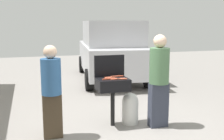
{
  "coord_description": "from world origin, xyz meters",
  "views": [
    {
      "loc": [
        -1.53,
        -4.71,
        1.97
      ],
      "look_at": [
        0.12,
        0.71,
        1.0
      ],
      "focal_mm": 44.74,
      "sensor_mm": 36.0,
      "label": 1
    }
  ],
  "objects_px": {
    "hot_dog_0": "(108,78)",
    "hot_dog_4": "(108,77)",
    "propane_tank": "(130,108)",
    "hot_dog_3": "(112,78)",
    "hot_dog_8": "(113,79)",
    "bbq_grill": "(113,86)",
    "hot_dog_7": "(114,76)",
    "hot_dog_9": "(124,79)",
    "hot_dog_5": "(106,79)",
    "hot_dog_6": "(120,76)",
    "person_right": "(159,78)",
    "person_left": "(51,88)",
    "parked_minivan": "(111,50)",
    "hot_dog_1": "(114,79)",
    "hot_dog_2": "(122,79)"
  },
  "relations": [
    {
      "from": "hot_dog_3",
      "to": "person_left",
      "type": "height_order",
      "value": "person_left"
    },
    {
      "from": "hot_dog_6",
      "to": "hot_dog_5",
      "type": "bearing_deg",
      "value": -148.96
    },
    {
      "from": "hot_dog_6",
      "to": "parked_minivan",
      "type": "bearing_deg",
      "value": 75.51
    },
    {
      "from": "bbq_grill",
      "to": "hot_dog_9",
      "type": "height_order",
      "value": "hot_dog_9"
    },
    {
      "from": "bbq_grill",
      "to": "hot_dog_9",
      "type": "distance_m",
      "value": 0.27
    },
    {
      "from": "hot_dog_7",
      "to": "hot_dog_9",
      "type": "height_order",
      "value": "same"
    },
    {
      "from": "hot_dog_2",
      "to": "hot_dog_8",
      "type": "distance_m",
      "value": 0.16
    },
    {
      "from": "bbq_grill",
      "to": "hot_dog_9",
      "type": "relative_size",
      "value": 7.11
    },
    {
      "from": "hot_dog_8",
      "to": "propane_tank",
      "type": "xyz_separation_m",
      "value": [
        0.37,
        0.08,
        -0.62
      ]
    },
    {
      "from": "propane_tank",
      "to": "hot_dog_0",
      "type": "bearing_deg",
      "value": 176.39
    },
    {
      "from": "hot_dog_1",
      "to": "hot_dog_9",
      "type": "xyz_separation_m",
      "value": [
        0.17,
        -0.02,
        0.0
      ]
    },
    {
      "from": "hot_dog_8",
      "to": "bbq_grill",
      "type": "bearing_deg",
      "value": 81.63
    },
    {
      "from": "person_right",
      "to": "parked_minivan",
      "type": "relative_size",
      "value": 0.38
    },
    {
      "from": "hot_dog_7",
      "to": "hot_dog_8",
      "type": "bearing_deg",
      "value": -111.66
    },
    {
      "from": "propane_tank",
      "to": "person_right",
      "type": "relative_size",
      "value": 0.35
    },
    {
      "from": "hot_dog_0",
      "to": "person_right",
      "type": "relative_size",
      "value": 0.07
    },
    {
      "from": "hot_dog_8",
      "to": "person_left",
      "type": "relative_size",
      "value": 0.08
    },
    {
      "from": "propane_tank",
      "to": "person_right",
      "type": "xyz_separation_m",
      "value": [
        0.45,
        -0.3,
        0.63
      ]
    },
    {
      "from": "hot_dog_6",
      "to": "hot_dog_4",
      "type": "bearing_deg",
      "value": -166.08
    },
    {
      "from": "hot_dog_1",
      "to": "hot_dog_4",
      "type": "height_order",
      "value": "same"
    },
    {
      "from": "propane_tank",
      "to": "person_left",
      "type": "xyz_separation_m",
      "value": [
        -1.52,
        -0.25,
        0.55
      ]
    },
    {
      "from": "hot_dog_1",
      "to": "hot_dog_8",
      "type": "bearing_deg",
      "value": 95.0
    },
    {
      "from": "person_right",
      "to": "hot_dog_1",
      "type": "bearing_deg",
      "value": -18.36
    },
    {
      "from": "hot_dog_5",
      "to": "hot_dog_6",
      "type": "relative_size",
      "value": 1.0
    },
    {
      "from": "hot_dog_7",
      "to": "parked_minivan",
      "type": "height_order",
      "value": "parked_minivan"
    },
    {
      "from": "bbq_grill",
      "to": "hot_dog_8",
      "type": "distance_m",
      "value": 0.17
    },
    {
      "from": "hot_dog_3",
      "to": "person_right",
      "type": "xyz_separation_m",
      "value": [
        0.84,
        -0.27,
        0.01
      ]
    },
    {
      "from": "hot_dog_5",
      "to": "person_right",
      "type": "xyz_separation_m",
      "value": [
        0.97,
        -0.22,
        0.01
      ]
    },
    {
      "from": "person_left",
      "to": "person_right",
      "type": "relative_size",
      "value": 0.91
    },
    {
      "from": "hot_dog_7",
      "to": "hot_dog_8",
      "type": "xyz_separation_m",
      "value": [
        -0.08,
        -0.2,
        0.0
      ]
    },
    {
      "from": "hot_dog_1",
      "to": "parked_minivan",
      "type": "relative_size",
      "value": 0.03
    },
    {
      "from": "hot_dog_0",
      "to": "hot_dog_1",
      "type": "xyz_separation_m",
      "value": [
        0.07,
        -0.16,
        0.0
      ]
    },
    {
      "from": "hot_dog_6",
      "to": "hot_dog_9",
      "type": "height_order",
      "value": "same"
    },
    {
      "from": "hot_dog_9",
      "to": "person_right",
      "type": "distance_m",
      "value": 0.67
    },
    {
      "from": "hot_dog_8",
      "to": "hot_dog_9",
      "type": "relative_size",
      "value": 1.0
    },
    {
      "from": "hot_dog_2",
      "to": "hot_dog_6",
      "type": "distance_m",
      "value": 0.25
    },
    {
      "from": "hot_dog_1",
      "to": "hot_dog_3",
      "type": "distance_m",
      "value": 0.1
    },
    {
      "from": "bbq_grill",
      "to": "person_left",
      "type": "relative_size",
      "value": 0.58
    },
    {
      "from": "propane_tank",
      "to": "hot_dog_3",
      "type": "bearing_deg",
      "value": -175.71
    },
    {
      "from": "hot_dog_2",
      "to": "person_right",
      "type": "height_order",
      "value": "person_right"
    },
    {
      "from": "hot_dog_0",
      "to": "hot_dog_9",
      "type": "bearing_deg",
      "value": -36.77
    },
    {
      "from": "hot_dog_0",
      "to": "hot_dog_4",
      "type": "height_order",
      "value": "same"
    },
    {
      "from": "hot_dog_1",
      "to": "person_left",
      "type": "distance_m",
      "value": 1.16
    },
    {
      "from": "bbq_grill",
      "to": "hot_dog_7",
      "type": "distance_m",
      "value": 0.21
    },
    {
      "from": "person_right",
      "to": "hot_dog_6",
      "type": "bearing_deg",
      "value": -40.97
    },
    {
      "from": "person_right",
      "to": "person_left",
      "type": "bearing_deg",
      "value": -8.1
    },
    {
      "from": "hot_dog_9",
      "to": "hot_dog_5",
      "type": "bearing_deg",
      "value": 167.16
    },
    {
      "from": "hot_dog_9",
      "to": "parked_minivan",
      "type": "distance_m",
      "value": 4.54
    },
    {
      "from": "hot_dog_6",
      "to": "person_right",
      "type": "bearing_deg",
      "value": -34.36
    },
    {
      "from": "hot_dog_8",
      "to": "propane_tank",
      "type": "distance_m",
      "value": 0.72
    }
  ]
}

